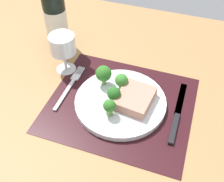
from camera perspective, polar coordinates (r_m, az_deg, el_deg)
name	(u,v)px	position (r cm, az deg, el deg)	size (l,w,h in cm)	color
ground_plane	(120,108)	(79.23, 1.71, -3.52)	(140.00, 110.00, 3.00)	#996D42
placemat	(120,104)	(77.98, 1.74, -2.73)	(40.03, 34.83, 0.30)	black
plate	(120,102)	(77.27, 1.76, -2.26)	(25.60, 25.60, 1.60)	silver
steak	(135,98)	(75.41, 4.75, -1.50)	(9.18, 10.80, 2.85)	tan
broccoli_center	(104,74)	(78.48, -1.76, 3.59)	(4.64, 4.64, 6.37)	#6B994C
broccoli_back_left	(109,107)	(70.89, -0.53, -3.25)	(3.38, 3.38, 5.16)	#5B8942
broccoli_front_edge	(114,94)	(74.15, 0.41, -0.66)	(3.73, 3.73, 4.99)	#6B994C
broccoli_near_fork	(121,81)	(77.64, 1.96, 2.19)	(3.76, 3.76, 5.15)	#5B8942
fork	(70,86)	(83.23, -8.77, 0.95)	(2.40, 19.20, 0.50)	silver
knife	(177,116)	(76.62, 13.31, -5.07)	(1.80, 23.00, 0.80)	black
wine_bottle	(55,15)	(93.96, -11.71, 15.09)	(7.38, 7.38, 32.89)	black
wine_glass	(63,46)	(84.36, -10.19, 9.14)	(7.77, 7.77, 12.73)	silver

